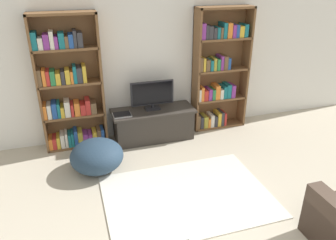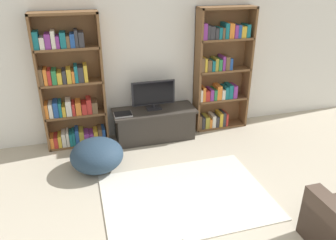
% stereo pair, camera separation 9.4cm
% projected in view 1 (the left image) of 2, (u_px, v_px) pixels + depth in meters
% --- Properties ---
extents(wall_back, '(8.80, 0.06, 2.60)m').
position_uv_depth(wall_back, '(147.00, 58.00, 5.31)').
color(wall_back, silver).
rests_on(wall_back, ground_plane).
extents(bookshelf_left, '(0.95, 0.30, 2.08)m').
position_uv_depth(bookshelf_left, '(69.00, 88.00, 4.96)').
color(bookshelf_left, brown).
rests_on(bookshelf_left, ground_plane).
extents(bookshelf_right, '(0.95, 0.30, 2.08)m').
position_uv_depth(bookshelf_right, '(218.00, 71.00, 5.60)').
color(bookshelf_right, brown).
rests_on(bookshelf_right, ground_plane).
extents(tv_stand, '(1.36, 0.54, 0.52)m').
position_uv_depth(tv_stand, '(153.00, 124.00, 5.47)').
color(tv_stand, '#332D28').
rests_on(tv_stand, ground_plane).
extents(television, '(0.71, 0.16, 0.48)m').
position_uv_depth(television, '(152.00, 95.00, 5.28)').
color(television, black).
rests_on(television, tv_stand).
extents(laptop, '(0.28, 0.22, 0.03)m').
position_uv_depth(laptop, '(122.00, 115.00, 5.14)').
color(laptop, '#B7B7BC').
rests_on(laptop, tv_stand).
extents(area_rug, '(2.06, 1.49, 0.02)m').
position_uv_depth(area_rug, '(188.00, 196.00, 4.14)').
color(area_rug, beige).
rests_on(area_rug, ground_plane).
extents(beanbag_ottoman, '(0.74, 0.74, 0.45)m').
position_uv_depth(beanbag_ottoman, '(97.00, 156.00, 4.60)').
color(beanbag_ottoman, '#23384C').
rests_on(beanbag_ottoman, ground_plane).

